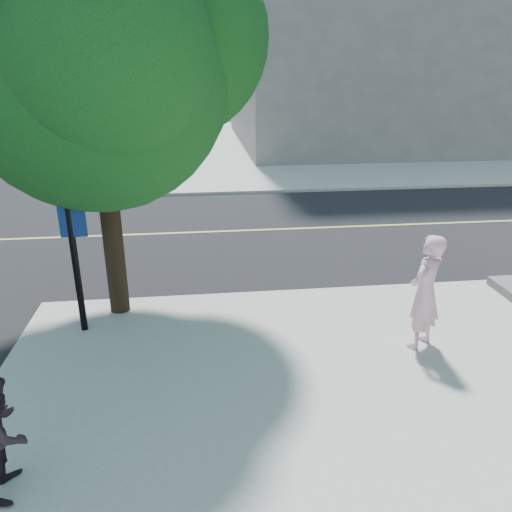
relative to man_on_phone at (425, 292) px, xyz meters
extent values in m
plane|color=black|center=(-5.85, 2.44, -1.11)|extent=(140.00, 140.00, 0.00)
cube|color=black|center=(-5.85, 6.94, -1.10)|extent=(140.00, 9.00, 0.01)
cube|color=#AAABA1|center=(7.65, 23.94, -1.05)|extent=(29.00, 25.00, 0.12)
cube|color=slate|center=(8.15, 24.44, 6.01)|extent=(18.00, 16.00, 14.00)
imported|color=#ECAFC3|center=(0.00, 0.00, 0.00)|extent=(0.86, 0.81, 1.97)
imported|color=black|center=(-5.85, -2.36, -0.26)|extent=(0.61, 0.75, 1.46)
cylinder|color=black|center=(-5.23, 1.94, 0.86)|extent=(0.37, 0.37, 3.69)
sphere|color=#16511A|center=(-5.23, 1.94, 3.32)|extent=(4.52, 4.52, 4.52)
sphere|color=#16511A|center=(-4.00, 2.55, 3.94)|extent=(3.49, 3.49, 3.49)
sphere|color=#16511A|center=(-6.26, 2.76, 4.14)|extent=(3.28, 3.28, 3.28)
sphere|color=#16511A|center=(-4.82, 0.81, 3.63)|extent=(3.08, 3.08, 3.08)
cylinder|color=black|center=(-5.77, 1.22, 1.05)|extent=(0.12, 0.12, 4.07)
cube|color=white|center=(-5.72, 1.20, 1.53)|extent=(0.53, 0.04, 0.19)
cube|color=navy|center=(-5.72, 1.20, 1.05)|extent=(0.44, 0.04, 0.53)
imported|color=black|center=(-5.77, 1.22, 2.31)|extent=(0.16, 0.19, 0.97)
camera|label=1|loc=(-3.62, -6.96, 3.46)|focal=34.69mm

